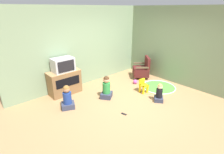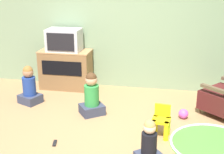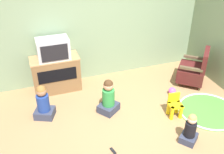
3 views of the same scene
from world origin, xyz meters
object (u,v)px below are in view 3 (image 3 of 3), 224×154
object	(u,v)px
child_watching_left	(108,98)
child_watching_right	(43,104)
child_watching_center	(190,130)
television	(53,49)
yellow_kid_chair	(175,107)
toy_ball	(172,91)
remote_control	(113,151)
tv_cabinet	(56,73)
black_armchair	(194,70)

from	to	relation	value
child_watching_left	child_watching_right	distance (m)	1.23
child_watching_center	child_watching_right	size ratio (longest dim) A/B	0.82
television	child_watching_right	world-z (taller)	television
yellow_kid_chair	toy_ball	size ratio (longest dim) A/B	2.90
toy_ball	television	bearing A→B (deg)	156.40
toy_ball	remote_control	bearing A→B (deg)	-147.13
remote_control	tv_cabinet	bearing A→B (deg)	1.83
television	yellow_kid_chair	bearing A→B (deg)	-39.93
yellow_kid_chair	child_watching_left	xyz separation A→B (m)	(-1.14, 0.54, 0.11)
yellow_kid_chair	child_watching_right	distance (m)	2.47
black_armchair	yellow_kid_chair	xyz separation A→B (m)	(-1.00, -0.89, -0.13)
yellow_kid_chair	toy_ball	distance (m)	0.73
remote_control	toy_ball	bearing A→B (deg)	-69.60
child_watching_left	toy_ball	bearing A→B (deg)	-32.36
tv_cabinet	black_armchair	xyz separation A→B (m)	(2.96, -0.77, -0.07)
tv_cabinet	child_watching_center	bearing A→B (deg)	-51.93
child_watching_center	television	bearing A→B (deg)	90.06
black_armchair	remote_control	xyz separation A→B (m)	(-2.41, -1.38, -0.32)
television	child_watching_left	distance (m)	1.53
tv_cabinet	black_armchair	distance (m)	3.06
remote_control	child_watching_left	bearing A→B (deg)	-26.99
child_watching_center	child_watching_left	bearing A→B (deg)	91.70
child_watching_right	tv_cabinet	bearing A→B (deg)	90.37
toy_ball	remote_control	distance (m)	2.08
child_watching_left	child_watching_center	distance (m)	1.59
tv_cabinet	child_watching_left	distance (m)	1.39
child_watching_left	television	bearing A→B (deg)	90.13
child_watching_left	child_watching_right	size ratio (longest dim) A/B	1.03
yellow_kid_chair	remote_control	distance (m)	1.51
child_watching_left	black_armchair	bearing A→B (deg)	-26.90
remote_control	television	bearing A→B (deg)	1.96
television	black_armchair	world-z (taller)	television
toy_ball	child_watching_left	bearing A→B (deg)	-176.08
child_watching_left	remote_control	xyz separation A→B (m)	(-0.27, -1.03, -0.30)
child_watching_right	remote_control	bearing A→B (deg)	-29.56
black_armchair	yellow_kid_chair	size ratio (longest dim) A/B	1.89
child_watching_right	child_watching_left	bearing A→B (deg)	12.55
television	toy_ball	distance (m)	2.66
black_armchair	yellow_kid_chair	distance (m)	1.35
black_armchair	child_watching_left	size ratio (longest dim) A/B	1.21
television	toy_ball	world-z (taller)	television
yellow_kid_chair	remote_control	xyz separation A→B (m)	(-1.41, -0.49, -0.19)
child_watching_right	remote_control	world-z (taller)	child_watching_right
yellow_kid_chair	child_watching_center	xyz separation A→B (m)	(-0.12, -0.69, 0.04)
toy_ball	tv_cabinet	bearing A→B (deg)	155.98
tv_cabinet	toy_ball	xyz separation A→B (m)	(2.29, -1.02, -0.32)
child_watching_center	toy_ball	distance (m)	1.41
yellow_kid_chair	television	bearing A→B (deg)	147.44
tv_cabinet	child_watching_left	bearing A→B (deg)	-54.09
child_watching_center	child_watching_right	xyz separation A→B (m)	(-2.22, 1.47, 0.05)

